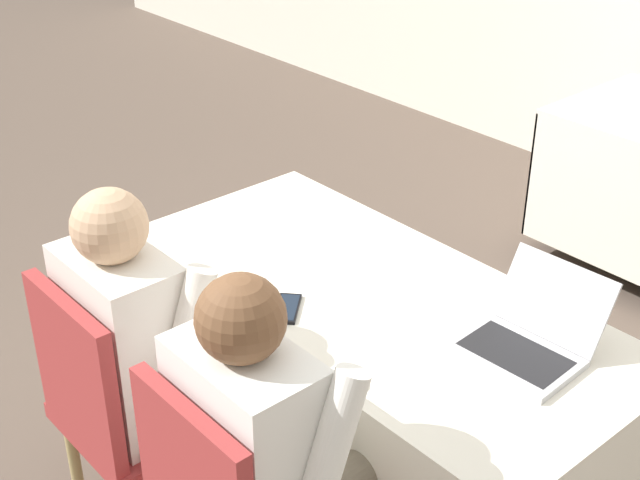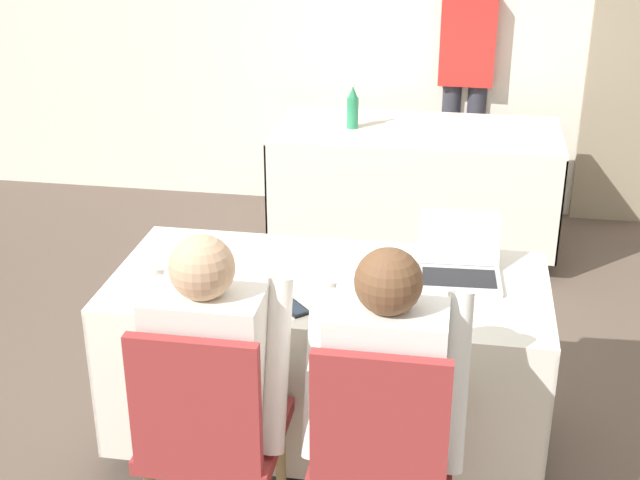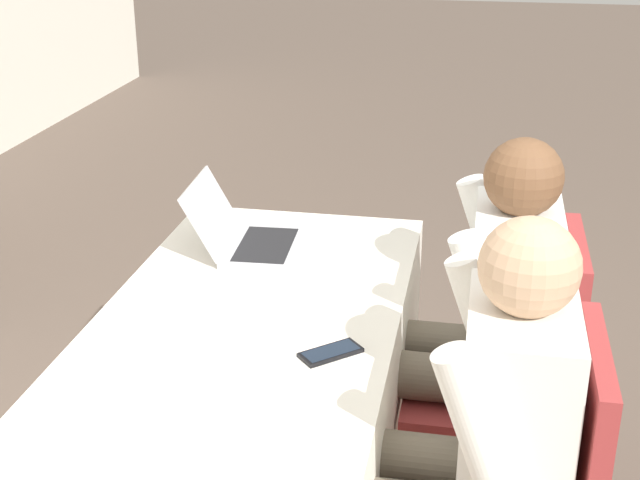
% 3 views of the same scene
% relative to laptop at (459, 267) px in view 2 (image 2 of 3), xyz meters
% --- Properties ---
extents(ground_plane, '(24.00, 24.00, 0.00)m').
position_rel_laptop_xyz_m(ground_plane, '(-0.48, -0.11, -0.78)').
color(ground_plane, brown).
extents(wall_back, '(12.00, 0.06, 2.70)m').
position_rel_laptop_xyz_m(wall_back, '(-0.48, 2.61, 0.57)').
color(wall_back, silver).
rests_on(wall_back, ground_plane).
extents(conference_table_near, '(1.63, 0.77, 0.74)m').
position_rel_laptop_xyz_m(conference_table_near, '(-0.48, -0.11, -0.22)').
color(conference_table_near, white).
rests_on(conference_table_near, ground_plane).
extents(conference_table_far, '(1.63, 0.77, 0.74)m').
position_rel_laptop_xyz_m(conference_table_far, '(-0.28, 1.90, -0.22)').
color(conference_table_far, white).
rests_on(conference_table_far, ground_plane).
extents(laptop, '(0.33, 0.34, 0.21)m').
position_rel_laptop_xyz_m(laptop, '(0.00, 0.00, 0.00)').
color(laptop, '#B7B7BC').
rests_on(laptop, conference_table_near).
extents(cell_phone, '(0.15, 0.15, 0.01)m').
position_rel_laptop_xyz_m(cell_phone, '(-0.57, -0.35, -0.04)').
color(cell_phone, black).
rests_on(cell_phone, conference_table_near).
extents(paper_beside_laptop, '(0.21, 0.30, 0.00)m').
position_rel_laptop_xyz_m(paper_beside_laptop, '(-0.70, -0.12, -0.04)').
color(paper_beside_laptop, white).
rests_on(paper_beside_laptop, conference_table_near).
extents(water_bottle, '(0.07, 0.07, 0.26)m').
position_rel_laptop_xyz_m(water_bottle, '(-0.65, 1.86, 0.07)').
color(water_bottle, '#288456').
rests_on(water_bottle, conference_table_far).
extents(chair_near_left, '(0.44, 0.44, 0.92)m').
position_rel_laptop_xyz_m(chair_near_left, '(-0.76, -0.80, -0.27)').
color(chair_near_left, tan).
rests_on(chair_near_left, ground_plane).
extents(chair_near_right, '(0.44, 0.44, 0.92)m').
position_rel_laptop_xyz_m(chair_near_right, '(-0.20, -0.80, -0.27)').
color(chair_near_right, tan).
rests_on(chair_near_right, ground_plane).
extents(person_checkered_shirt, '(0.50, 0.52, 1.18)m').
position_rel_laptop_xyz_m(person_checkered_shirt, '(-0.76, -0.69, -0.11)').
color(person_checkered_shirt, '#665B4C').
rests_on(person_checkered_shirt, ground_plane).
extents(person_white_shirt, '(0.50, 0.52, 1.18)m').
position_rel_laptop_xyz_m(person_white_shirt, '(-0.20, -0.69, -0.11)').
color(person_white_shirt, '#665B4C').
rests_on(person_white_shirt, ground_plane).
extents(person_red_shirt, '(0.35, 0.21, 1.59)m').
position_rel_laptop_xyz_m(person_red_shirt, '(-0.03, 2.58, 0.13)').
color(person_red_shirt, '#33333D').
rests_on(person_red_shirt, ground_plane).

